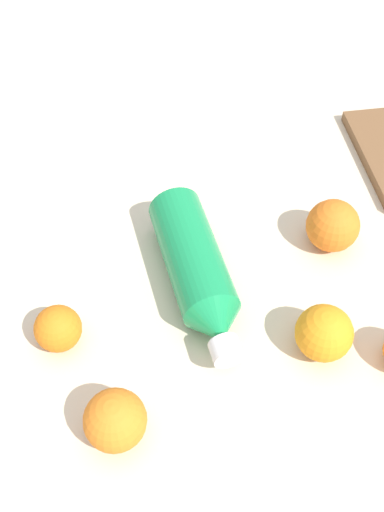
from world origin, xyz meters
TOP-DOWN VIEW (x-y plane):
  - ground_plane at (0.00, 0.00)m, footprint 2.40×2.40m
  - water_bottle at (-0.01, -0.01)m, footprint 0.26×0.08m
  - orange_0 at (-0.14, -0.13)m, footprint 0.07×0.07m
  - orange_1 at (-0.05, 0.18)m, footprint 0.06×0.06m
  - orange_3 at (-0.18, 0.14)m, footprint 0.07×0.07m
  - orange_4 at (0.02, -0.21)m, footprint 0.08×0.08m

SIDE VIEW (x-z plane):
  - ground_plane at x=0.00m, z-range 0.00..0.00m
  - orange_1 at x=-0.05m, z-range 0.00..0.06m
  - orange_3 at x=-0.18m, z-range 0.00..0.07m
  - orange_0 at x=-0.14m, z-range 0.00..0.07m
  - orange_4 at x=0.02m, z-range 0.00..0.08m
  - water_bottle at x=-0.01m, z-range 0.00..0.08m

